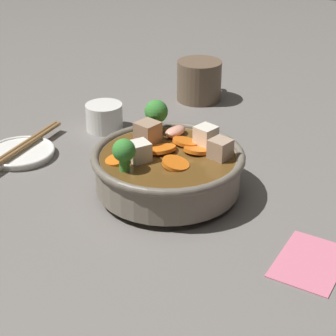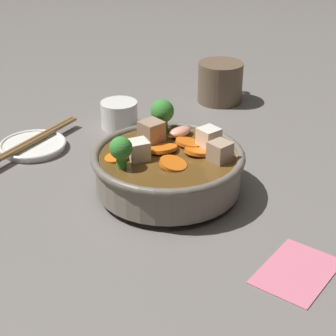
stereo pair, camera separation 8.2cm
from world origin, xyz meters
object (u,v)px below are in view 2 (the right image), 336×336
at_px(dark_mug, 220,82).
at_px(chopsticks_pair, 32,141).
at_px(side_saucer, 33,146).
at_px(tea_cup, 119,114).
at_px(stirfry_bowl, 168,166).

height_order(dark_mug, chopsticks_pair, dark_mug).
xyz_separation_m(side_saucer, tea_cup, (0.16, -0.07, 0.02)).
bearing_deg(stirfry_bowl, tea_cup, 52.56).
relative_size(stirfry_bowl, side_saucer, 1.95).
xyz_separation_m(side_saucer, dark_mug, (0.37, -0.17, 0.03)).
xyz_separation_m(stirfry_bowl, side_saucer, (-0.00, 0.27, -0.04)).
distance_m(tea_cup, dark_mug, 0.24).
bearing_deg(tea_cup, chopsticks_pair, 155.80).
relative_size(side_saucer, tea_cup, 1.69).
xyz_separation_m(stirfry_bowl, chopsticks_pair, (-0.00, 0.27, -0.03)).
xyz_separation_m(tea_cup, chopsticks_pair, (-0.16, 0.07, -0.01)).
xyz_separation_m(stirfry_bowl, tea_cup, (0.16, 0.20, -0.02)).
distance_m(stirfry_bowl, side_saucer, 0.28).
bearing_deg(stirfry_bowl, side_saucer, 90.25).
distance_m(stirfry_bowl, chopsticks_pair, 0.28).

